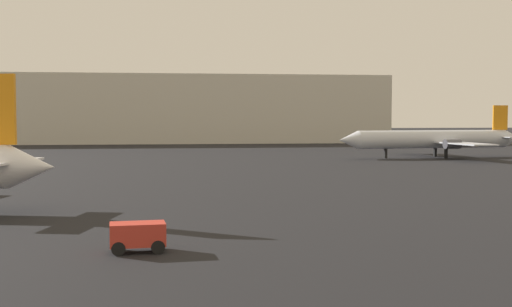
% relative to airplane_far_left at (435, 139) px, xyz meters
% --- Properties ---
extents(airplane_far_left, '(28.84, 22.79, 7.50)m').
position_rel_airplane_far_left_xyz_m(airplane_far_left, '(0.00, 0.00, 0.00)').
color(airplane_far_left, silver).
rests_on(airplane_far_left, ground_plane).
extents(baggage_cart, '(2.50, 1.55, 1.30)m').
position_rel_airplane_far_left_xyz_m(baggage_cart, '(-39.16, -60.85, -1.86)').
color(baggage_cart, red).
rests_on(baggage_cart, ground_plane).
extents(terminal_building, '(99.55, 22.59, 14.83)m').
position_rel_airplane_far_left_xyz_m(terminal_building, '(-39.02, 60.78, 4.80)').
color(terminal_building, beige).
rests_on(terminal_building, ground_plane).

